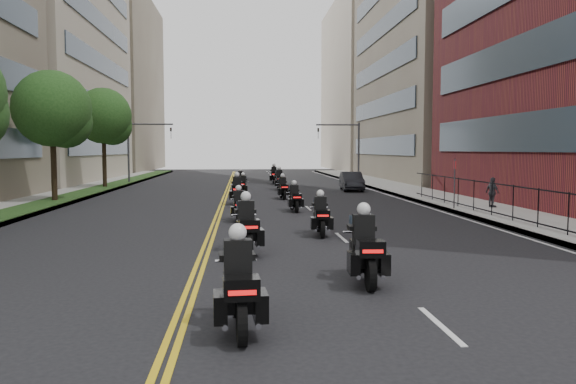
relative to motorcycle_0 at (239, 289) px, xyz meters
name	(u,v)px	position (x,y,z in m)	size (l,w,h in m)	color
ground	(261,330)	(0.38, -0.03, -0.73)	(160.00, 160.00, 0.00)	black
sidewalk_right	(437,198)	(12.38, 24.97, -0.66)	(4.00, 90.00, 0.15)	gray
sidewalk_left	(47,201)	(-11.62, 24.97, -0.66)	(4.00, 90.00, 0.15)	gray
grass_strip	(60,199)	(-10.82, 24.97, -0.56)	(2.00, 90.00, 0.04)	#163D16
building_right_tan	(452,35)	(21.85, 47.97, 14.27)	(15.11, 28.00, 30.00)	#746655
building_right_far	(381,86)	(21.88, 77.97, 12.27)	(15.00, 28.00, 26.00)	#B1A28E
building_left_mid	(17,6)	(-21.60, 47.97, 16.27)	(16.11, 28.00, 34.00)	#B1A28E
building_left_far	(97,84)	(-21.62, 77.97, 12.27)	(16.00, 28.00, 26.00)	#746655
iron_fence	(525,205)	(11.38, 11.97, 0.17)	(0.05, 28.00, 1.50)	black
street_trees	(18,108)	(-10.67, 18.57, 4.40)	(4.40, 38.40, 7.98)	#302415
traffic_signal_right	(349,143)	(9.91, 41.97, 2.97)	(4.09, 0.20, 5.60)	#3F3F44
traffic_signal_left	(139,143)	(-9.16, 41.97, 2.97)	(4.09, 0.20, 5.60)	#3F3F44
motorcycle_0	(239,289)	(0.00, 0.00, 0.00)	(0.64, 2.51, 1.85)	black
motorcycle_1	(364,252)	(2.91, 3.23, 0.02)	(0.61, 2.56, 1.89)	black
motorcycle_2	(246,229)	(0.19, 7.23, 0.01)	(0.69, 2.53, 1.87)	black
motorcycle_3	(321,217)	(2.92, 10.61, -0.07)	(0.54, 2.25, 1.66)	black
motorcycle_4	(239,207)	(-0.09, 14.96, -0.11)	(0.54, 2.14, 1.58)	black
motorcycle_5	(294,199)	(2.70, 18.56, -0.11)	(0.53, 2.14, 1.58)	black
motorcycle_6	(237,191)	(-0.24, 22.63, 0.00)	(0.58, 2.50, 1.84)	black
motorcycle_7	(283,189)	(2.63, 25.78, -0.10)	(0.56, 2.18, 1.61)	black
motorcycle_8	(243,186)	(0.11, 29.53, -0.12)	(0.59, 2.08, 1.54)	black
motorcycle_9	(279,181)	(2.93, 33.80, -0.01)	(0.58, 2.48, 1.83)	black
motorcycle_10	(240,180)	(-0.09, 37.56, -0.13)	(0.63, 2.07, 1.53)	black
motorcycle_11	(274,176)	(2.95, 41.35, 0.00)	(0.57, 2.50, 1.85)	black
parked_sedan	(352,181)	(8.38, 32.56, -0.02)	(1.51, 4.32, 1.42)	black
pedestrian_c	(492,192)	(12.95, 18.35, 0.19)	(0.90, 0.38, 1.54)	#3D3E44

